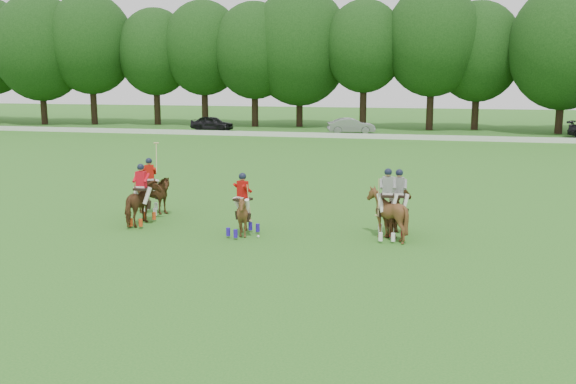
% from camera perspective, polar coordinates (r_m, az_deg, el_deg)
% --- Properties ---
extents(ground, '(180.00, 180.00, 0.00)m').
position_cam_1_polar(ground, '(20.03, -9.28, -5.80)').
color(ground, '#256A1E').
rests_on(ground, ground).
extents(tree_line, '(117.98, 14.32, 14.75)m').
position_cam_1_polar(tree_line, '(66.24, 7.07, 12.70)').
color(tree_line, black).
rests_on(tree_line, ground).
extents(boundary_rail, '(120.00, 0.10, 0.44)m').
position_cam_1_polar(boundary_rail, '(56.50, 5.52, 5.00)').
color(boundary_rail, white).
rests_on(boundary_rail, ground).
extents(car_left, '(4.48, 2.33, 1.46)m').
position_cam_1_polar(car_left, '(64.25, -6.77, 6.08)').
color(car_left, black).
rests_on(car_left, ground).
extents(car_mid, '(4.67, 2.64, 1.46)m').
position_cam_1_polar(car_mid, '(60.96, 5.63, 5.87)').
color(car_mid, gray).
rests_on(car_mid, ground).
extents(polo_red_a, '(1.17, 1.89, 2.30)m').
position_cam_1_polar(polo_red_a, '(24.45, -12.84, -0.96)').
color(polo_red_a, '#502D15').
rests_on(polo_red_a, ground).
extents(polo_red_b, '(1.96, 1.83, 2.83)m').
position_cam_1_polar(polo_red_b, '(26.17, -12.16, -0.22)').
color(polo_red_b, '#502D15').
rests_on(polo_red_b, ground).
extents(polo_red_c, '(1.70, 1.77, 2.22)m').
position_cam_1_polar(polo_red_c, '(22.26, -4.03, -1.95)').
color(polo_red_c, '#502D15').
rests_on(polo_red_c, ground).
extents(polo_stripe_a, '(1.20, 1.95, 2.33)m').
position_cam_1_polar(polo_stripe_a, '(22.66, 9.76, -1.72)').
color(polo_stripe_a, '#502D15').
rests_on(polo_stripe_a, ground).
extents(polo_stripe_b, '(1.55, 1.71, 2.43)m').
position_cam_1_polar(polo_stripe_b, '(22.09, 8.79, -1.88)').
color(polo_stripe_b, '#502D15').
rests_on(polo_stripe_b, ground).
extents(polo_ball, '(0.09, 0.09, 0.09)m').
position_cam_1_polar(polo_ball, '(22.16, -2.65, -3.96)').
color(polo_ball, white).
rests_on(polo_ball, ground).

